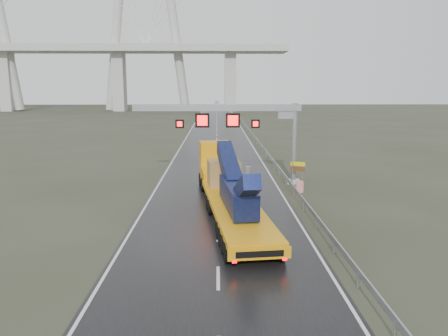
{
  "coord_description": "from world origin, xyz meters",
  "views": [
    {
      "loc": [
        -0.06,
        -20.67,
        8.61
      ],
      "look_at": [
        0.45,
        8.39,
        3.2
      ],
      "focal_mm": 35.0,
      "sensor_mm": 36.0,
      "label": 1
    }
  ],
  "objects_px": {
    "heavy_haul_truck": "(226,182)",
    "exit_sign_pair": "(298,169)",
    "striped_barrier": "(299,187)",
    "sign_gantry": "(241,121)"
  },
  "relations": [
    {
      "from": "sign_gantry",
      "to": "striped_barrier",
      "type": "bearing_deg",
      "value": -37.84
    },
    {
      "from": "sign_gantry",
      "to": "heavy_haul_truck",
      "type": "height_order",
      "value": "sign_gantry"
    },
    {
      "from": "heavy_haul_truck",
      "to": "striped_barrier",
      "type": "bearing_deg",
      "value": 26.64
    },
    {
      "from": "heavy_haul_truck",
      "to": "exit_sign_pair",
      "type": "xyz_separation_m",
      "value": [
        6.47,
        6.65,
        -0.3
      ]
    },
    {
      "from": "exit_sign_pair",
      "to": "striped_barrier",
      "type": "height_order",
      "value": "exit_sign_pair"
    },
    {
      "from": "heavy_haul_truck",
      "to": "exit_sign_pair",
      "type": "relative_size",
      "value": 9.31
    },
    {
      "from": "sign_gantry",
      "to": "striped_barrier",
      "type": "relative_size",
      "value": 15.38
    },
    {
      "from": "sign_gantry",
      "to": "heavy_haul_truck",
      "type": "distance_m",
      "value": 8.69
    },
    {
      "from": "striped_barrier",
      "to": "sign_gantry",
      "type": "bearing_deg",
      "value": 131.94
    },
    {
      "from": "heavy_haul_truck",
      "to": "exit_sign_pair",
      "type": "distance_m",
      "value": 9.28
    }
  ]
}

